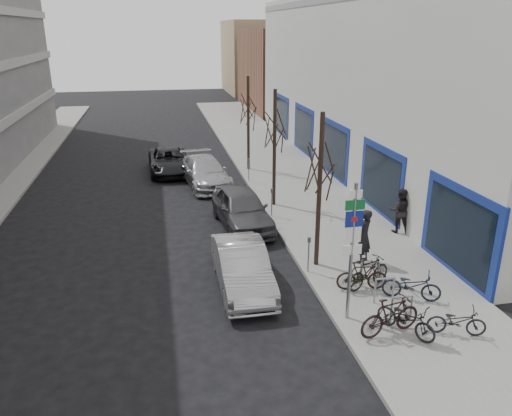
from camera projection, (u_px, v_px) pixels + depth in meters
name	position (u px, v px, depth m)	size (l,w,h in m)	color
ground	(265.00, 331.00, 13.97)	(120.00, 120.00, 0.00)	black
sidewalk_east	(312.00, 203.00, 24.00)	(5.00, 70.00, 0.15)	slate
commercial_building	(483.00, 81.00, 30.18)	(20.00, 32.00, 10.00)	#B7B7B2
brick_building_far	(305.00, 69.00, 51.91)	(12.00, 14.00, 8.00)	brown
tan_building_far	(276.00, 57.00, 65.67)	(13.00, 12.00, 9.00)	#937A5B
highway_sign_pole	(352.00, 244.00, 13.57)	(0.55, 0.10, 4.20)	gray
bike_rack	(385.00, 287.00, 15.00)	(0.66, 2.26, 0.83)	gray
tree_near	(321.00, 155.00, 16.28)	(1.80, 1.80, 5.50)	black
tree_mid	(275.00, 121.00, 22.28)	(1.80, 1.80, 5.50)	black
tree_far	(248.00, 101.00, 28.27)	(1.80, 1.80, 5.50)	black
meter_front	(309.00, 251.00, 16.82)	(0.10, 0.08, 1.27)	gray
meter_mid	(272.00, 199.00, 21.89)	(0.10, 0.08, 1.27)	gray
meter_back	(249.00, 167.00, 26.97)	(0.10, 0.08, 1.27)	gray
bike_near_left	(406.00, 316.00, 13.43)	(0.53, 1.74, 1.06)	black
bike_near_right	(390.00, 315.00, 13.39)	(0.56, 1.90, 1.15)	black
bike_mid_curb	(412.00, 283.00, 15.17)	(0.53, 1.76, 1.07)	black
bike_mid_inner	(369.00, 272.00, 15.88)	(0.52, 1.76, 1.07)	black
bike_far_curb	(457.00, 319.00, 13.42)	(0.47, 1.56, 0.95)	black
bike_far_inner	(362.00, 275.00, 15.73)	(0.49, 1.64, 1.00)	black
parked_car_front	(242.00, 267.00, 16.08)	(1.55, 4.45, 1.47)	#9D9CA1
parked_car_mid	(242.00, 208.00, 21.09)	(1.93, 4.81, 1.64)	#47464B
parked_car_back	(205.00, 172.00, 26.75)	(2.09, 5.13, 1.49)	#A5A6AA
lane_car	(169.00, 161.00, 29.16)	(2.28, 4.94, 1.37)	black
pedestrian_near	(364.00, 236.00, 17.46)	(0.72, 0.47, 1.97)	black
pedestrian_far	(400.00, 210.00, 20.10)	(0.69, 0.47, 1.87)	black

